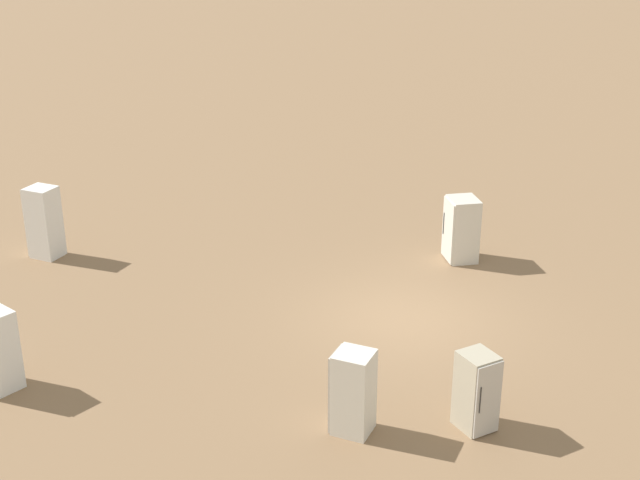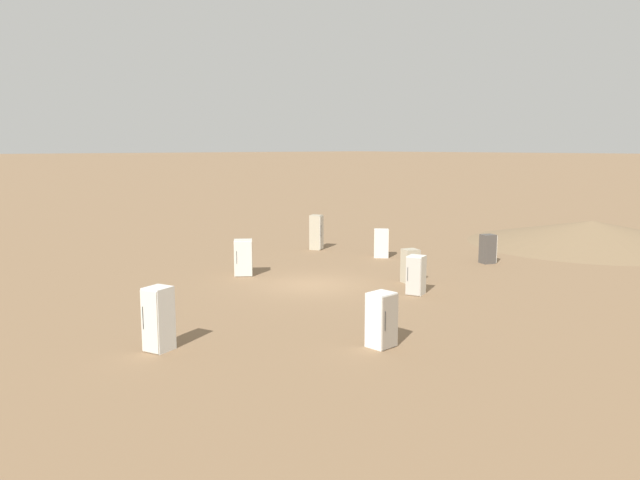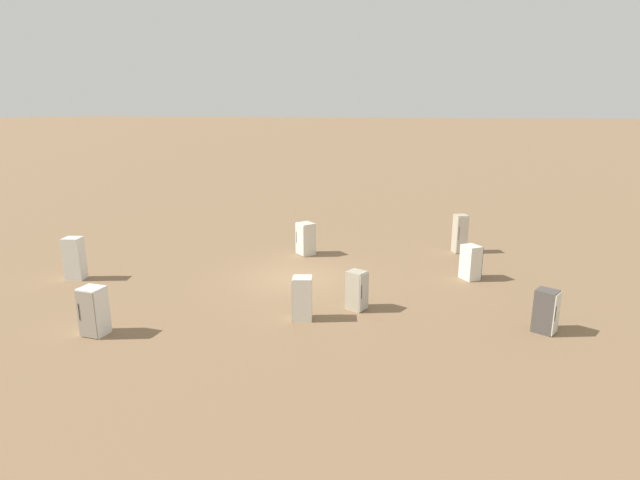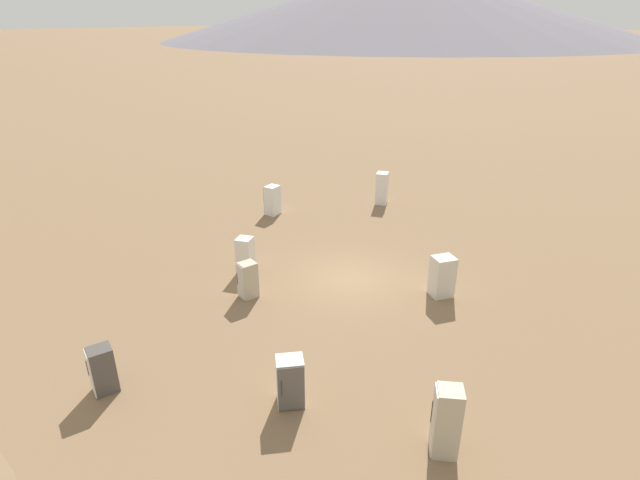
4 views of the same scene
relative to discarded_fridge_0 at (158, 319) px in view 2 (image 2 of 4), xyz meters
The scene contains 10 objects.
ground_plane 9.45m from the discarded_fridge_0, 21.63° to the left, with size 1000.00×1000.00×0.00m, color #846647.
dirt_mound 28.39m from the discarded_fridge_0, ahead, with size 14.32×14.32×1.37m.
discarded_fridge_0 is the anchor object (origin of this frame).
discarded_fridge_1 17.98m from the discarded_fridge_0, 34.37° to the left, with size 0.82×0.85×1.93m.
discarded_fridge_2 16.83m from the discarded_fridge_0, 21.04° to the left, with size 0.96×0.97×1.47m.
discarded_fridge_3 12.21m from the discarded_fridge_0, ahead, with size 0.79×0.72×1.43m.
discarded_fridge_4 10.40m from the discarded_fridge_0, 42.15° to the left, with size 1.06×1.04×1.61m.
discarded_fridge_5 6.32m from the discarded_fridge_0, 38.65° to the right, with size 0.74×0.71×1.59m.
discarded_fridge_6 10.69m from the discarded_fridge_0, ahead, with size 0.83×0.79×1.52m.
discarded_fridge_7 18.47m from the discarded_fridge_0, ahead, with size 0.83×0.77×1.43m.
Camera 2 is at (-16.63, -19.18, 5.71)m, focal length 35.00 mm.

